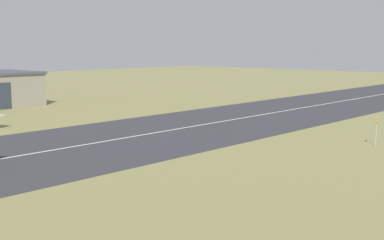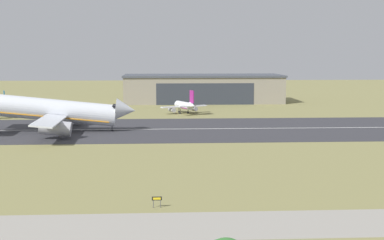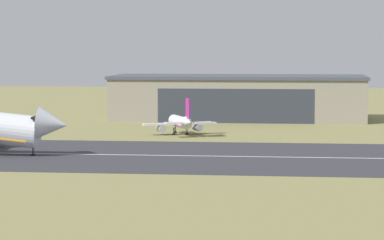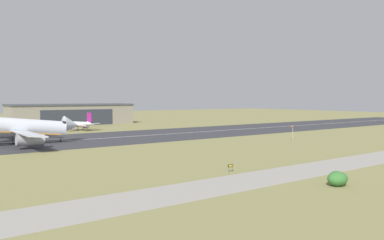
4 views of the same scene
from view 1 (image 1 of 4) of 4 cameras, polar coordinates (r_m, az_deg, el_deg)
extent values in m
plane|color=olive|center=(97.08, 14.40, -5.86)|extent=(716.52, 716.52, 0.00)
cube|color=#333338|center=(132.00, -7.80, -2.02)|extent=(476.52, 51.78, 0.06)
cube|color=silver|center=(132.00, -7.80, -2.01)|extent=(428.86, 0.70, 0.01)
cylinder|color=#B7B7BC|center=(129.28, 19.04, -1.31)|extent=(0.14, 0.14, 5.79)
cone|color=orange|center=(127.85, 19.02, -0.21)|extent=(1.94, 1.02, 0.60)
camera|label=2|loc=(83.67, 87.91, 0.06)|focal=50.00mm
camera|label=3|loc=(121.15, 80.37, 0.61)|focal=85.00mm
camera|label=4|loc=(45.79, 127.41, -13.20)|focal=35.00mm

